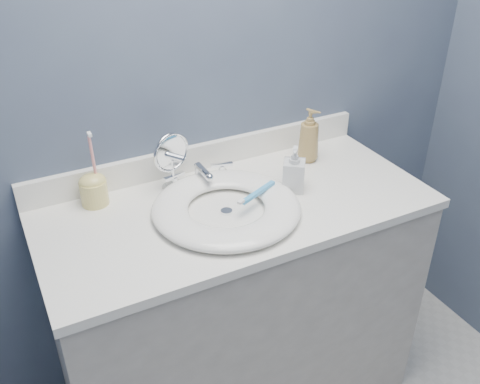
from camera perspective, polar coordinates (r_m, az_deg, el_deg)
back_wall at (r=1.75m, az=-4.56°, el=12.03°), size 2.20×0.02×2.40m
vanity_cabinet at (r=1.94m, az=-0.31°, el=-12.67°), size 1.20×0.55×0.85m
countertop at (r=1.67m, az=-0.35°, el=-1.70°), size 1.22×0.57×0.03m
backsplash at (r=1.84m, az=-4.06°, el=3.83°), size 1.22×0.02×0.09m
basin at (r=1.61m, az=-1.46°, el=-1.64°), size 0.45×0.45×0.04m
drain at (r=1.62m, az=-1.45°, el=-2.09°), size 0.04×0.04×0.01m
faucet at (r=1.76m, az=-4.27°, el=1.70°), size 0.25×0.13×0.07m
makeup_mirror at (r=1.70m, az=-7.30°, el=3.52°), size 0.13×0.08×0.20m
soap_bottle_amber at (r=1.88m, az=7.38°, el=6.02°), size 0.10×0.10×0.19m
soap_bottle_clear at (r=1.70m, az=5.79°, el=2.47°), size 0.10×0.10×0.15m
toothbrush_holder at (r=1.69m, az=-15.36°, el=0.39°), size 0.08×0.08×0.24m
toothbrush_lying at (r=1.63m, az=1.81°, el=-0.14°), size 0.16×0.08×0.02m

